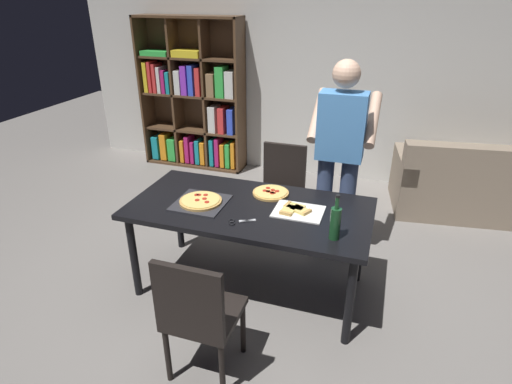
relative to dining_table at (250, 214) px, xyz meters
name	(u,v)px	position (x,y,z in m)	size (l,w,h in m)	color
ground_plane	(250,286)	(0.00, 0.00, -0.68)	(12.00, 12.00, 0.00)	gray
back_wall	(319,65)	(0.00, 2.60, 0.72)	(6.40, 0.10, 2.80)	silver
dining_table	(250,214)	(0.00, 0.00, 0.00)	(1.81, 0.90, 0.75)	black
chair_near_camera	(198,312)	(0.00, -0.93, -0.17)	(0.42, 0.42, 0.90)	black
chair_far_side	(281,186)	(0.00, 0.93, -0.17)	(0.42, 0.42, 0.90)	black
couch	(477,187)	(1.91, 1.99, -0.38)	(1.80, 1.06, 0.85)	gray
bookshelf	(194,101)	(-1.60, 2.38, 0.21)	(1.40, 0.35, 1.95)	#513823
person_serving_pizza	(340,152)	(0.55, 0.71, 0.32)	(0.55, 0.54, 1.75)	#38476B
pepperoni_pizza_on_tray	(201,201)	(-0.37, -0.07, 0.09)	(0.38, 0.38, 0.04)	#2D2D33
pizza_slices_on_towel	(297,210)	(0.36, 0.02, 0.08)	(0.36, 0.28, 0.03)	white
wine_bottle	(335,222)	(0.67, -0.26, 0.19)	(0.07, 0.07, 0.32)	#194723
kitchen_scissors	(237,221)	(0.00, -0.26, 0.08)	(0.19, 0.14, 0.01)	silver
second_pizza_plain	(271,193)	(0.09, 0.25, 0.08)	(0.29, 0.29, 0.03)	tan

